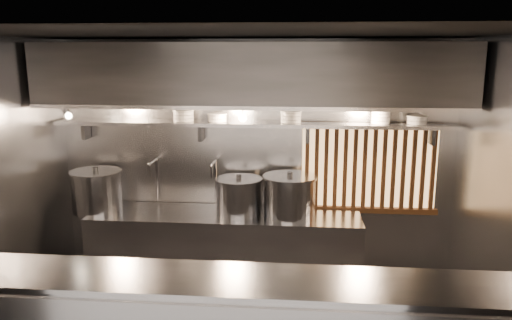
% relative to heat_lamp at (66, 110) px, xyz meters
% --- Properties ---
extents(ceiling, '(4.50, 4.50, 0.00)m').
position_rel_heat_lamp_xyz_m(ceiling, '(1.90, -0.85, 0.73)').
color(ceiling, black).
rests_on(ceiling, wall_back).
extents(wall_back, '(4.50, 0.00, 4.50)m').
position_rel_heat_lamp_xyz_m(wall_back, '(1.90, 0.65, -0.67)').
color(wall_back, gray).
rests_on(wall_back, floor).
extents(wall_right, '(0.00, 3.00, 3.00)m').
position_rel_heat_lamp_xyz_m(wall_right, '(4.15, -0.85, -0.67)').
color(wall_right, gray).
rests_on(wall_right, floor).
extents(cooking_bench, '(3.00, 0.70, 0.90)m').
position_rel_heat_lamp_xyz_m(cooking_bench, '(1.60, 0.28, -1.62)').
color(cooking_bench, '#9B9BA0').
rests_on(cooking_bench, floor).
extents(bowl_shelf, '(4.40, 0.34, 0.04)m').
position_rel_heat_lamp_xyz_m(bowl_shelf, '(1.90, 0.47, -0.19)').
color(bowl_shelf, '#9B9BA0').
rests_on(bowl_shelf, wall_back).
extents(exhaust_hood, '(4.40, 0.81, 0.65)m').
position_rel_heat_lamp_xyz_m(exhaust_hood, '(1.90, 0.25, 0.36)').
color(exhaust_hood, '#2D2D30').
rests_on(exhaust_hood, ceiling).
extents(wood_screen, '(1.56, 0.09, 1.04)m').
position_rel_heat_lamp_xyz_m(wood_screen, '(3.20, 0.60, -0.69)').
color(wood_screen, '#EDB26A').
rests_on(wood_screen, wall_back).
extents(faucet_left, '(0.04, 0.30, 0.50)m').
position_rel_heat_lamp_xyz_m(faucet_left, '(0.75, 0.52, -0.76)').
color(faucet_left, silver).
rests_on(faucet_left, wall_back).
extents(faucet_right, '(0.04, 0.30, 0.50)m').
position_rel_heat_lamp_xyz_m(faucet_right, '(1.45, 0.52, -0.76)').
color(faucet_right, silver).
rests_on(faucet_right, wall_back).
extents(heat_lamp, '(0.25, 0.35, 0.20)m').
position_rel_heat_lamp_xyz_m(heat_lamp, '(0.00, 0.00, 0.00)').
color(heat_lamp, '#9B9BA0').
rests_on(heat_lamp, exhaust_hood).
extents(pendant_bulb, '(0.09, 0.09, 0.19)m').
position_rel_heat_lamp_xyz_m(pendant_bulb, '(1.80, 0.35, -0.11)').
color(pendant_bulb, '#2D2D30').
rests_on(pendant_bulb, exhaust_hood).
extents(stock_pot_left, '(0.66, 0.66, 0.50)m').
position_rel_heat_lamp_xyz_m(stock_pot_left, '(0.15, 0.27, -0.94)').
color(stock_pot_left, '#9B9BA0').
rests_on(stock_pot_left, cooking_bench).
extents(stock_pot_mid, '(0.67, 0.67, 0.44)m').
position_rel_heat_lamp_xyz_m(stock_pot_mid, '(1.75, 0.32, -0.97)').
color(stock_pot_mid, '#9B9BA0').
rests_on(stock_pot_mid, cooking_bench).
extents(stock_pot_right, '(0.63, 0.63, 0.49)m').
position_rel_heat_lamp_xyz_m(stock_pot_right, '(2.32, 0.26, -0.94)').
color(stock_pot_right, '#9B9BA0').
rests_on(stock_pot_right, cooking_bench).
extents(bowl_stack_0, '(0.24, 0.24, 0.13)m').
position_rel_heat_lamp_xyz_m(bowl_stack_0, '(1.12, 0.47, -0.10)').
color(bowl_stack_0, white).
rests_on(bowl_stack_0, bowl_shelf).
extents(bowl_stack_1, '(0.22, 0.22, 0.09)m').
position_rel_heat_lamp_xyz_m(bowl_stack_1, '(1.50, 0.47, -0.12)').
color(bowl_stack_1, white).
rests_on(bowl_stack_1, bowl_shelf).
extents(bowl_stack_2, '(0.24, 0.24, 0.13)m').
position_rel_heat_lamp_xyz_m(bowl_stack_2, '(2.31, 0.47, -0.10)').
color(bowl_stack_2, white).
rests_on(bowl_stack_2, bowl_shelf).
extents(bowl_stack_3, '(0.22, 0.22, 0.17)m').
position_rel_heat_lamp_xyz_m(bowl_stack_3, '(3.28, 0.47, -0.08)').
color(bowl_stack_3, white).
rests_on(bowl_stack_3, bowl_shelf).
extents(bowl_stack_4, '(0.22, 0.22, 0.09)m').
position_rel_heat_lamp_xyz_m(bowl_stack_4, '(3.66, 0.47, -0.12)').
color(bowl_stack_4, white).
rests_on(bowl_stack_4, bowl_shelf).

